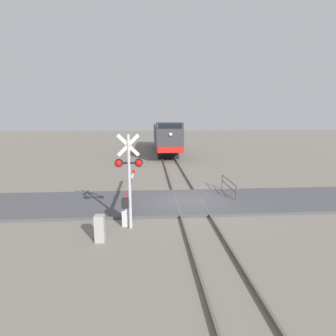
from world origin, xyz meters
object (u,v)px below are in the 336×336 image
Objects in this scene: crossing_signal at (129,171)px; locomotive at (165,136)px; crossing_gate at (128,199)px; utility_cabinet at (100,229)px; guard_railing at (229,185)px.

locomotive is at bearing 83.19° from crossing_signal.
crossing_gate reaches higher than utility_cabinet.
crossing_signal is 1.36× the size of guard_railing.
locomotive is 6.24× the size of guard_railing.
locomotive reaches higher than crossing_signal.
locomotive is 17.56× the size of utility_cabinet.
crossing_gate is 2.36× the size of guard_railing.
locomotive is 2.65× the size of crossing_gate.
locomotive reaches higher than utility_cabinet.
utility_cabinet is (-1.11, -1.19, -2.05)m from crossing_signal.
crossing_gate is at bearing 98.60° from crossing_signal.
utility_cabinet is 0.36× the size of guard_railing.
utility_cabinet is at bearing -98.83° from locomotive.
crossing_gate is 6.93m from guard_railing.
guard_railing is at bearing 40.60° from utility_cabinet.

